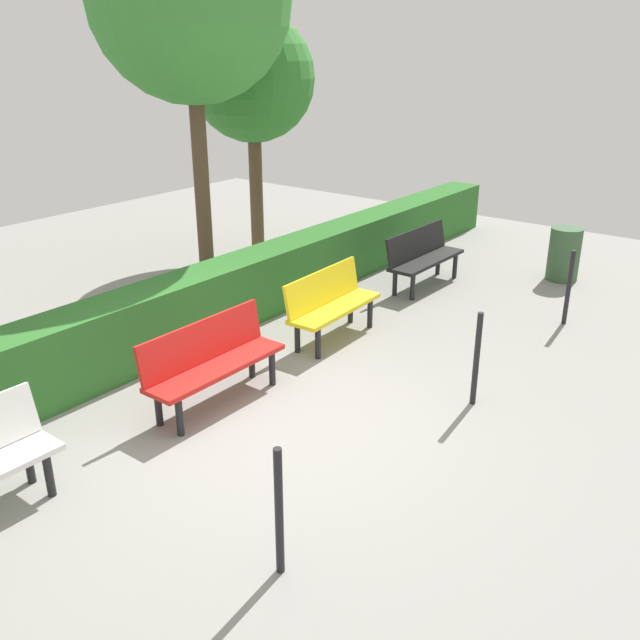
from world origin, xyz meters
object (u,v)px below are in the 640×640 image
Objects in this scene: bench_red at (212,359)px; tree_mid at (190,0)px; bench_black at (423,255)px; bench_yellow at (330,302)px; trash_bin at (564,254)px; tree_near at (252,79)px.

tree_mid reaches higher than bench_red.
bench_yellow is at bearing 3.14° from bench_black.
bench_yellow is 4.41m from tree_mid.
trash_bin is at bearing 157.43° from bench_yellow.
tree_mid is 6.49× the size of trash_bin.
bench_red is 0.30× the size of tree_mid.
bench_red is at bearing -1.26° from bench_yellow.
bench_black is 1.92× the size of trash_bin.
bench_red is at bearing -13.58° from trash_bin.
tree_mid reaches higher than bench_black.
trash_bin is at bearing 166.74° from bench_red.
tree_near is (-4.29, -3.28, 2.41)m from bench_red.
bench_red is at bearing 37.42° from tree_near.
trash_bin is (-1.79, 4.75, -2.48)m from tree_near.
bench_black is at bearing -45.40° from trash_bin.
trash_bin is (-4.03, 1.50, -0.07)m from bench_yellow.
bench_yellow is at bearing 55.39° from tree_near.
bench_black is at bearing 93.91° from tree_near.
bench_black is at bearing -178.04° from bench_red.
bench_red reaches higher than trash_bin.
bench_yellow reaches higher than trash_bin.
tree_mid reaches higher than tree_near.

